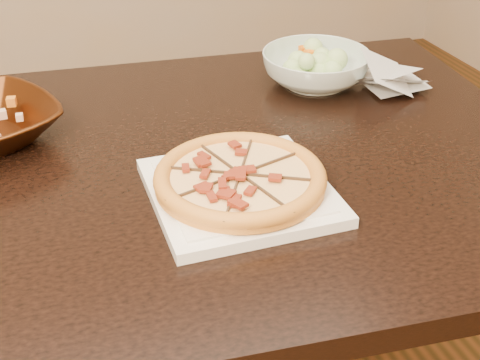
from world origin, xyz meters
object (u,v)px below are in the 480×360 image
(dining_table, at_px, (149,215))
(pizza, at_px, (240,178))
(plate, at_px, (240,191))
(salad_bowl, at_px, (316,68))

(dining_table, xyz_separation_m, pizza, (0.11, -0.15, 0.14))
(plate, bearing_deg, pizza, 175.19)
(dining_table, relative_size, salad_bowl, 6.77)
(plate, relative_size, salad_bowl, 1.22)
(dining_table, distance_m, pizza, 0.23)
(salad_bowl, bearing_deg, dining_table, -153.32)
(dining_table, bearing_deg, salad_bowl, 26.68)
(dining_table, height_order, plate, plate)
(plate, bearing_deg, dining_table, 127.92)
(dining_table, distance_m, salad_bowl, 0.47)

